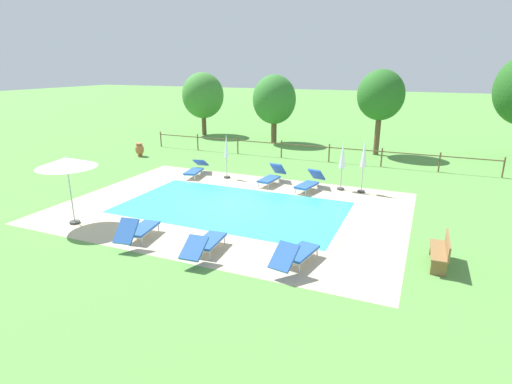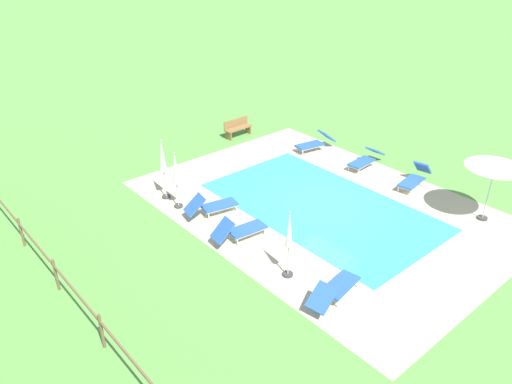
# 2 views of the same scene
# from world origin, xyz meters

# --- Properties ---
(ground_plane) EXTENTS (160.00, 160.00, 0.00)m
(ground_plane) POSITION_xyz_m (0.00, 0.00, 0.00)
(ground_plane) COLOR #599342
(pool_deck_paving) EXTENTS (13.29, 9.52, 0.01)m
(pool_deck_paving) POSITION_xyz_m (0.00, 0.00, 0.00)
(pool_deck_paving) COLOR #BCAD8E
(pool_deck_paving) RESTS_ON ground
(swimming_pool_water) EXTENTS (8.73, 4.95, 0.01)m
(swimming_pool_water) POSITION_xyz_m (0.00, 0.00, 0.01)
(swimming_pool_water) COLOR #38C6D1
(swimming_pool_water) RESTS_ON ground
(pool_coping_rim) EXTENTS (9.21, 5.43, 0.01)m
(pool_coping_rim) POSITION_xyz_m (0.00, 0.00, 0.01)
(pool_coping_rim) COLOR beige
(pool_coping_rim) RESTS_ON ground
(sun_lounger_north_near_steps) EXTENTS (0.95, 2.12, 0.76)m
(sun_lounger_north_near_steps) POSITION_xyz_m (-3.83, 3.60, 0.36)
(sun_lounger_north_near_steps) COLOR #2856A8
(sun_lounger_north_near_steps) RESTS_ON ground
(sun_lounger_north_mid) EXTENTS (0.89, 2.00, 0.92)m
(sun_lounger_north_mid) POSITION_xyz_m (-1.34, -4.01, 0.38)
(sun_lounger_north_mid) COLOR #2856A8
(sun_lounger_north_mid) RESTS_ON ground
(sun_lounger_north_far) EXTENTS (0.81, 1.99, 0.92)m
(sun_lounger_north_far) POSITION_xyz_m (0.24, 3.70, 0.38)
(sun_lounger_north_far) COLOR #2856A8
(sun_lounger_north_far) RESTS_ON ground
(sun_lounger_north_end) EXTENTS (0.75, 2.09, 0.76)m
(sun_lounger_north_end) POSITION_xyz_m (1.11, -4.01, 0.36)
(sun_lounger_north_end) COLOR #2856A8
(sun_lounger_north_end) RESTS_ON ground
(sun_lounger_south_near_corner) EXTENTS (0.98, 2.04, 0.89)m
(sun_lounger_south_near_corner) POSITION_xyz_m (2.17, 3.44, 0.38)
(sun_lounger_south_near_corner) COLOR #2856A8
(sun_lounger_south_near_corner) RESTS_ON ground
(sun_lounger_south_mid) EXTENTS (0.95, 2.06, 0.86)m
(sun_lounger_south_mid) POSITION_xyz_m (3.81, -3.67, 0.38)
(sun_lounger_south_mid) COLOR #2856A8
(sun_lounger_south_mid) RESTS_ON ground
(patio_umbrella_open_foreground) EXTENTS (2.00, 2.00, 2.44)m
(patio_umbrella_open_foreground) POSITION_xyz_m (-4.41, -3.71, 2.21)
(patio_umbrella_open_foreground) COLOR #383838
(patio_umbrella_open_foreground) RESTS_ON ground
(patio_umbrella_closed_row_west) EXTENTS (0.32, 0.32, 2.26)m
(patio_umbrella_closed_row_west) POSITION_xyz_m (-2.20, 3.86, 1.41)
(patio_umbrella_closed_row_west) COLOR #383838
(patio_umbrella_closed_row_west) RESTS_ON ground
(patio_umbrella_closed_row_mid_west) EXTENTS (0.32, 0.32, 2.42)m
(patio_umbrella_closed_row_mid_west) POSITION_xyz_m (4.36, 4.06, 1.61)
(patio_umbrella_closed_row_mid_west) COLOR #383838
(patio_umbrella_closed_row_mid_west) RESTS_ON ground
(patio_umbrella_closed_row_centre) EXTENTS (0.32, 0.32, 2.25)m
(patio_umbrella_closed_row_centre) POSITION_xyz_m (3.44, 4.09, 1.48)
(patio_umbrella_closed_row_centre) COLOR #383838
(patio_umbrella_closed_row_centre) RESTS_ON ground
(wooden_bench_lawn_side) EXTENTS (0.49, 1.51, 0.87)m
(wooden_bench_lawn_side) POSITION_xyz_m (7.53, -2.06, 0.47)
(wooden_bench_lawn_side) COLOR olive
(wooden_bench_lawn_side) RESTS_ON ground
(perimeter_fence) EXTENTS (20.62, 0.08, 1.05)m
(perimeter_fence) POSITION_xyz_m (0.18, 9.33, 0.68)
(perimeter_fence) COLOR brown
(perimeter_fence) RESTS_ON ground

